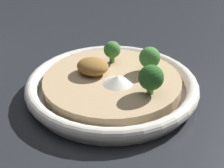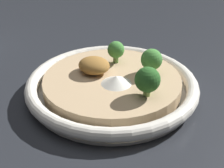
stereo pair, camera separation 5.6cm
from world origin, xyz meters
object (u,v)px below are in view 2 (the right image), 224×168
object	(u,v)px
risotto_bowl	(112,86)
broccoli_front_left	(152,60)
broccoli_front	(116,50)
broccoli_back_left	(148,80)

from	to	relation	value
risotto_bowl	broccoli_front_left	size ratio (longest dim) A/B	6.61
risotto_bowl	broccoli_front_left	world-z (taller)	broccoli_front_left
broccoli_front	broccoli_front_left	distance (m)	0.07
broccoli_front_left	broccoli_back_left	world-z (taller)	broccoli_back_left
risotto_bowl	broccoli_back_left	distance (m)	0.08
risotto_bowl	broccoli_front_left	xyz separation A→B (m)	(-0.04, -0.05, 0.04)
risotto_bowl	broccoli_back_left	size ratio (longest dim) A/B	6.17
risotto_bowl	broccoli_back_left	bearing A→B (deg)	168.76
broccoli_front	risotto_bowl	bearing A→B (deg)	117.42
risotto_bowl	broccoli_back_left	world-z (taller)	broccoli_back_left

